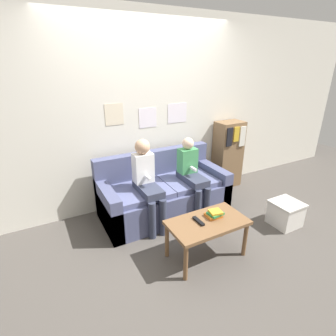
{
  "coord_description": "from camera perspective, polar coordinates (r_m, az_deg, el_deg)",
  "views": [
    {
      "loc": [
        -1.44,
        -2.33,
        1.97
      ],
      "look_at": [
        0.0,
        0.37,
        0.71
      ],
      "focal_mm": 28.0,
      "sensor_mm": 36.0,
      "label": 1
    }
  ],
  "objects": [
    {
      "name": "bookshelf",
      "position": [
        4.41,
        12.86,
        2.96
      ],
      "size": [
        0.43,
        0.31,
        1.08
      ],
      "color": "brown",
      "rests_on": "ground_plane"
    },
    {
      "name": "wall_back",
      "position": [
        3.68,
        -4.65,
        11.78
      ],
      "size": [
        8.0,
        0.06,
        2.6
      ],
      "color": "silver",
      "rests_on": "ground_plane"
    },
    {
      "name": "person_right",
      "position": [
        3.47,
        5.3,
        -1.3
      ],
      "size": [
        0.24,
        0.54,
        1.05
      ],
      "color": "#33384C",
      "rests_on": "ground_plane"
    },
    {
      "name": "storage_box",
      "position": [
        3.72,
        24.19,
        -8.99
      ],
      "size": [
        0.35,
        0.35,
        0.32
      ],
      "color": "silver",
      "rests_on": "ground_plane"
    },
    {
      "name": "book_stack",
      "position": [
        2.85,
        10.08,
        -9.81
      ],
      "size": [
        0.18,
        0.15,
        0.07
      ],
      "color": "orange",
      "rests_on": "coffee_table"
    },
    {
      "name": "couch",
      "position": [
        3.6,
        -1.02,
        -5.63
      ],
      "size": [
        1.7,
        0.78,
        0.82
      ],
      "color": "#4C5175",
      "rests_on": "ground_plane"
    },
    {
      "name": "ground_plane",
      "position": [
        3.37,
        3.05,
        -13.44
      ],
      "size": [
        10.0,
        10.0,
        0.0
      ],
      "primitive_type": "plane",
      "color": "#4C4742"
    },
    {
      "name": "person_left",
      "position": [
        3.18,
        -4.55,
        -2.65
      ],
      "size": [
        0.24,
        0.54,
        1.11
      ],
      "color": "#33384C",
      "rests_on": "ground_plane"
    },
    {
      "name": "coffee_table",
      "position": [
        2.82,
        8.49,
        -12.37
      ],
      "size": [
        0.82,
        0.46,
        0.44
      ],
      "color": "brown",
      "rests_on": "ground_plane"
    },
    {
      "name": "tv_remote",
      "position": [
        2.76,
        6.65,
        -11.4
      ],
      "size": [
        0.04,
        0.17,
        0.02
      ],
      "rotation": [
        0.0,
        0.0,
        0.01
      ],
      "color": "black",
      "rests_on": "coffee_table"
    }
  ]
}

